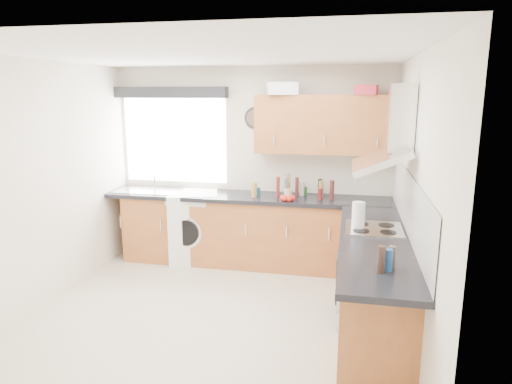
% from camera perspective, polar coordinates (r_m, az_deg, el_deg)
% --- Properties ---
extents(ground_plane, '(3.60, 3.60, 0.00)m').
position_cam_1_polar(ground_plane, '(4.68, -5.29, -15.36)').
color(ground_plane, beige).
extents(ceiling, '(3.60, 3.60, 0.02)m').
position_cam_1_polar(ceiling, '(4.17, -5.99, 16.77)').
color(ceiling, white).
rests_on(ceiling, wall_back).
extents(wall_back, '(3.60, 0.02, 2.50)m').
position_cam_1_polar(wall_back, '(5.97, -0.51, 3.40)').
color(wall_back, silver).
rests_on(wall_back, ground_plane).
extents(wall_front, '(3.60, 0.02, 2.50)m').
position_cam_1_polar(wall_front, '(2.66, -17.25, -8.49)').
color(wall_front, silver).
rests_on(wall_front, ground_plane).
extents(wall_left, '(0.02, 3.60, 2.50)m').
position_cam_1_polar(wall_left, '(5.08, -25.41, 0.65)').
color(wall_left, silver).
rests_on(wall_left, ground_plane).
extents(wall_right, '(0.02, 3.60, 2.50)m').
position_cam_1_polar(wall_right, '(4.11, 19.15, -1.34)').
color(wall_right, silver).
rests_on(wall_right, ground_plane).
extents(window, '(1.40, 0.02, 1.10)m').
position_cam_1_polar(window, '(6.22, -10.09, 6.37)').
color(window, white).
rests_on(window, wall_back).
extents(window_blind, '(1.50, 0.18, 0.14)m').
position_cam_1_polar(window_blind, '(6.11, -10.63, 12.16)').
color(window_blind, black).
rests_on(window_blind, wall_back).
extents(splashback, '(0.01, 3.00, 0.54)m').
position_cam_1_polar(splashback, '(4.41, 18.47, -1.32)').
color(splashback, white).
rests_on(splashback, wall_right).
extents(base_cab_back, '(3.00, 0.58, 0.86)m').
position_cam_1_polar(base_cab_back, '(5.90, -2.05, -4.89)').
color(base_cab_back, '#965429').
rests_on(base_cab_back, ground_plane).
extents(base_cab_corner, '(0.60, 0.60, 0.86)m').
position_cam_1_polar(base_cab_corner, '(5.74, 13.73, -5.73)').
color(base_cab_corner, '#965429').
rests_on(base_cab_corner, ground_plane).
extents(base_cab_right, '(0.58, 2.10, 0.86)m').
position_cam_1_polar(base_cab_right, '(4.47, 14.41, -11.00)').
color(base_cab_right, '#965429').
rests_on(base_cab_right, ground_plane).
extents(worktop_back, '(3.60, 0.62, 0.05)m').
position_cam_1_polar(worktop_back, '(5.75, -1.13, -0.64)').
color(worktop_back, black).
rests_on(worktop_back, base_cab_back).
extents(worktop_right, '(0.62, 2.42, 0.05)m').
position_cam_1_polar(worktop_right, '(4.17, 14.69, -6.05)').
color(worktop_right, black).
rests_on(worktop_right, base_cab_right).
extents(sink, '(0.84, 0.46, 0.10)m').
position_cam_1_polar(sink, '(6.16, -13.29, 0.52)').
color(sink, silver).
rests_on(sink, worktop_back).
extents(oven, '(0.56, 0.58, 0.85)m').
position_cam_1_polar(oven, '(4.61, 14.20, -10.33)').
color(oven, black).
rests_on(oven, ground_plane).
extents(hob_plate, '(0.52, 0.52, 0.01)m').
position_cam_1_polar(hob_plate, '(4.45, 14.53, -4.46)').
color(hob_plate, silver).
rests_on(hob_plate, worktop_right).
extents(extractor_hood, '(0.52, 0.78, 0.66)m').
position_cam_1_polar(extractor_hood, '(4.30, 16.48, 6.45)').
color(extractor_hood, silver).
rests_on(extractor_hood, wall_right).
extents(upper_cabinets, '(1.70, 0.35, 0.70)m').
position_cam_1_polar(upper_cabinets, '(5.61, 8.73, 8.35)').
color(upper_cabinets, '#965429').
rests_on(upper_cabinets, wall_back).
extents(washing_machine, '(0.77, 0.75, 0.91)m').
position_cam_1_polar(washing_machine, '(6.07, -7.76, -4.23)').
color(washing_machine, white).
rests_on(washing_machine, ground_plane).
extents(wall_clock, '(0.28, 0.04, 0.28)m').
position_cam_1_polar(wall_clock, '(5.86, -0.12, 9.23)').
color(wall_clock, black).
rests_on(wall_clock, wall_back).
extents(casserole, '(0.41, 0.34, 0.15)m').
position_cam_1_polar(casserole, '(5.54, 3.29, 12.80)').
color(casserole, white).
rests_on(casserole, upper_cabinets).
extents(storage_box, '(0.28, 0.25, 0.11)m').
position_cam_1_polar(storage_box, '(5.49, 13.62, 12.32)').
color(storage_box, '#BA2A37').
rests_on(storage_box, upper_cabinets).
extents(utensil_pot, '(0.11, 0.11, 0.13)m').
position_cam_1_polar(utensil_pot, '(5.49, 4.04, -0.30)').
color(utensil_pot, tan).
rests_on(utensil_pot, worktop_back).
extents(kitchen_roll, '(0.12, 0.12, 0.26)m').
position_cam_1_polar(kitchen_roll, '(4.38, 12.68, -2.92)').
color(kitchen_roll, white).
rests_on(kitchen_roll, worktop_right).
extents(tomato_cluster, '(0.17, 0.17, 0.07)m').
position_cam_1_polar(tomato_cluster, '(5.45, 3.96, -0.74)').
color(tomato_cluster, red).
rests_on(tomato_cluster, worktop_back).
extents(jar_0, '(0.05, 0.05, 0.14)m').
position_cam_1_polar(jar_0, '(5.52, 8.02, -0.29)').
color(jar_0, '#5A1412').
rests_on(jar_0, worktop_back).
extents(jar_1, '(0.06, 0.06, 0.20)m').
position_cam_1_polar(jar_1, '(5.68, 8.12, 0.38)').
color(jar_1, olive).
rests_on(jar_1, worktop_back).
extents(jar_2, '(0.06, 0.06, 0.17)m').
position_cam_1_polar(jar_2, '(5.75, 5.77, 0.41)').
color(jar_2, '#A69E8E').
rests_on(jar_2, worktop_back).
extents(jar_3, '(0.06, 0.06, 0.23)m').
position_cam_1_polar(jar_3, '(5.54, 9.44, 0.22)').
color(jar_3, '#441A18').
rests_on(jar_3, worktop_back).
extents(jar_4, '(0.05, 0.05, 0.24)m').
position_cam_1_polar(jar_4, '(5.71, 5.14, 0.68)').
color(jar_4, '#531D1D').
rests_on(jar_4, worktop_back).
extents(jar_5, '(0.04, 0.04, 0.23)m').
position_cam_1_polar(jar_5, '(5.61, 3.79, 0.48)').
color(jar_5, '#1B5684').
rests_on(jar_5, worktop_back).
extents(jar_6, '(0.05, 0.05, 0.21)m').
position_cam_1_polar(jar_6, '(5.77, 7.98, 0.60)').
color(jar_6, black).
rests_on(jar_6, worktop_back).
extents(jar_7, '(0.05, 0.05, 0.25)m').
position_cam_1_polar(jar_7, '(5.64, 2.76, 0.67)').
color(jar_7, maroon).
rests_on(jar_7, worktop_back).
extents(jar_8, '(0.06, 0.06, 0.10)m').
position_cam_1_polar(jar_8, '(5.71, 0.28, 0.06)').
color(jar_8, navy).
rests_on(jar_8, worktop_back).
extents(jar_9, '(0.05, 0.05, 0.11)m').
position_cam_1_polar(jar_9, '(5.76, 6.14, 0.11)').
color(jar_9, '#153B16').
rests_on(jar_9, worktop_back).
extents(jar_10, '(0.07, 0.07, 0.18)m').
position_cam_1_polar(jar_10, '(5.62, -0.22, 0.27)').
color(jar_10, olive).
rests_on(jar_10, worktop_back).
extents(bottle_0, '(0.06, 0.06, 0.20)m').
position_cam_1_polar(bottle_0, '(3.40, 15.39, -8.10)').
color(bottle_0, '#30221B').
rests_on(bottle_0, worktop_right).
extents(bottle_1, '(0.07, 0.07, 0.16)m').
position_cam_1_polar(bottle_1, '(3.45, 16.13, -8.15)').
color(bottle_1, navy).
rests_on(bottle_1, worktop_right).
extents(bottle_2, '(0.05, 0.05, 0.17)m').
position_cam_1_polar(bottle_2, '(3.51, 16.62, -7.82)').
color(bottle_2, '#3D3122').
rests_on(bottle_2, worktop_right).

